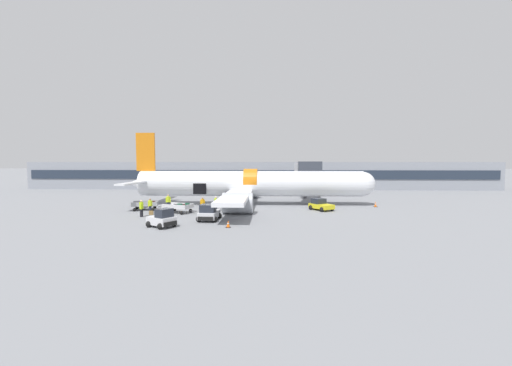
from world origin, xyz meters
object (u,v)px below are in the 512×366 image
(baggage_tug_lead, at_px, (162,219))
(ground_crew_helper, at_px, (203,204))
(baggage_tug_rear, at_px, (321,205))
(ground_crew_loader_b, at_px, (141,208))
(baggage_cart_loading, at_px, (179,208))
(baggage_cart_queued, at_px, (146,205))
(baggage_tug_mid, at_px, (209,213))
(ground_crew_supervisor, at_px, (150,205))
(ground_crew_driver, at_px, (216,204))
(suitcase_on_tarmac_upright, at_px, (151,213))
(airplane, at_px, (247,185))
(ground_crew_loader_a, at_px, (168,201))

(baggage_tug_lead, bearing_deg, ground_crew_helper, 80.36)
(baggage_tug_rear, bearing_deg, ground_crew_loader_b, -164.31)
(baggage_cart_loading, relative_size, baggage_cart_queued, 1.04)
(baggage_tug_mid, height_order, ground_crew_supervisor, ground_crew_supervisor)
(baggage_tug_rear, xyz_separation_m, baggage_cart_queued, (-20.80, -0.73, -0.07))
(ground_crew_driver, height_order, suitcase_on_tarmac_upright, ground_crew_driver)
(baggage_tug_rear, bearing_deg, airplane, 153.52)
(ground_crew_loader_a, bearing_deg, baggage_tug_rear, 0.08)
(ground_crew_loader_b, height_order, ground_crew_helper, ground_crew_loader_b)
(baggage_cart_queued, xyz_separation_m, ground_crew_loader_b, (1.40, -4.72, 0.41))
(baggage_cart_queued, distance_m, ground_crew_loader_b, 4.94)
(ground_crew_loader_a, xyz_separation_m, ground_crew_helper, (4.43, -1.13, -0.10))
(ground_crew_driver, height_order, ground_crew_supervisor, ground_crew_driver)
(baggage_tug_mid, relative_size, baggage_cart_loading, 0.78)
(baggage_tug_lead, distance_m, ground_crew_helper, 9.46)
(baggage_cart_queued, bearing_deg, baggage_cart_loading, -23.63)
(ground_crew_loader_a, bearing_deg, suitcase_on_tarmac_upright, -96.91)
(baggage_tug_rear, relative_size, baggage_cart_queued, 0.84)
(baggage_cart_loading, bearing_deg, airplane, 45.50)
(baggage_tug_rear, height_order, baggage_cart_loading, baggage_tug_rear)
(airplane, xyz_separation_m, baggage_tug_rear, (9.07, -4.52, -2.09))
(baggage_tug_mid, bearing_deg, ground_crew_supervisor, 150.67)
(baggage_tug_rear, height_order, suitcase_on_tarmac_upright, baggage_tug_rear)
(baggage_cart_loading, distance_m, baggage_cart_queued, 5.01)
(ground_crew_supervisor, bearing_deg, ground_crew_loader_a, 69.01)
(ground_crew_loader_a, height_order, ground_crew_helper, ground_crew_loader_a)
(ground_crew_loader_a, height_order, ground_crew_supervisor, ground_crew_loader_a)
(baggage_cart_loading, xyz_separation_m, ground_crew_driver, (4.01, 0.87, 0.35))
(baggage_tug_mid, height_order, suitcase_on_tarmac_upright, baggage_tug_mid)
(airplane, xyz_separation_m, baggage_tug_mid, (-2.94, -11.62, -1.99))
(baggage_tug_rear, bearing_deg, baggage_cart_queued, -177.98)
(baggage_tug_rear, bearing_deg, ground_crew_loader_a, -179.92)
(baggage_tug_mid, bearing_deg, baggage_tug_lead, -135.75)
(baggage_cart_queued, bearing_deg, ground_crew_loader_a, 15.99)
(baggage_cart_loading, bearing_deg, ground_crew_helper, 34.53)
(ground_crew_helper, xyz_separation_m, suitcase_on_tarmac_upright, (-4.94, -3.09, -0.61))
(baggage_cart_queued, distance_m, suitcase_on_tarmac_upright, 4.03)
(baggage_cart_queued, bearing_deg, ground_crew_loader_b, -73.48)
(airplane, bearing_deg, ground_crew_loader_a, -153.86)
(ground_crew_driver, bearing_deg, baggage_cart_loading, -167.81)
(ground_crew_loader_a, height_order, ground_crew_loader_b, ground_crew_loader_a)
(baggage_tug_lead, xyz_separation_m, ground_crew_supervisor, (-3.96, 7.55, 0.17))
(ground_crew_driver, bearing_deg, suitcase_on_tarmac_upright, -160.42)
(ground_crew_loader_a, bearing_deg, baggage_tug_mid, -48.26)
(baggage_tug_rear, relative_size, ground_crew_driver, 1.85)
(baggage_tug_rear, xyz_separation_m, baggage_cart_loading, (-16.21, -2.74, -0.02))
(baggage_tug_lead, distance_m, baggage_cart_queued, 11.10)
(baggage_cart_queued, xyz_separation_m, ground_crew_driver, (8.60, -1.14, 0.40))
(baggage_tug_mid, bearing_deg, ground_crew_loader_b, 167.41)
(baggage_cart_queued, xyz_separation_m, suitcase_on_tarmac_upright, (1.96, -3.50, -0.29))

